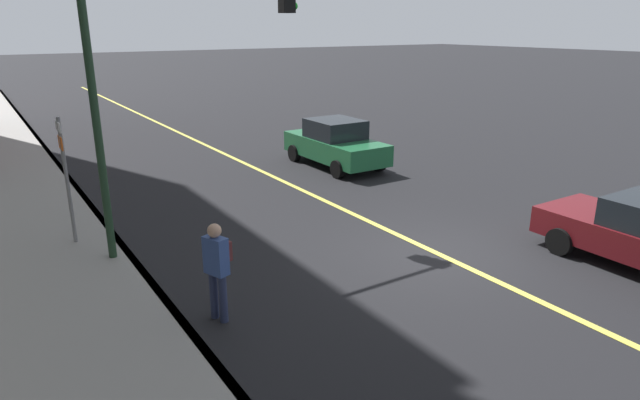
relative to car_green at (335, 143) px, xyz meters
name	(u,v)px	position (x,y,z in m)	size (l,w,h in m)	color
ground	(436,253)	(-7.65, 2.56, -0.81)	(200.00, 200.00, 0.00)	black
sidewalk_slab	(91,350)	(-7.65, 9.73, -0.73)	(80.00, 2.99, 0.15)	gray
curb_edge	(182,324)	(-7.65, 8.32, -0.73)	(80.00, 0.16, 0.15)	slate
lane_stripe_center	(436,253)	(-7.65, 2.56, -0.80)	(80.00, 0.16, 0.01)	#D8CC4C
car_green	(335,143)	(0.00, 0.00, 0.00)	(4.24, 1.94, 1.65)	#1E6038
pedestrian_with_backpack	(217,264)	(-7.72, 7.66, 0.21)	(0.46, 0.45, 1.73)	#262D4C
traffic_light_mast	(176,51)	(-4.36, 6.94, 3.48)	(0.28, 4.64, 6.23)	#1E3823
street_sign_post	(66,173)	(-3.04, 9.14, 0.93)	(0.60, 0.08, 2.95)	slate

